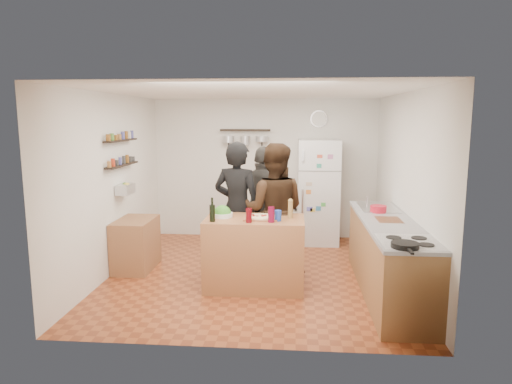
# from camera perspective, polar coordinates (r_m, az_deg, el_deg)

# --- Properties ---
(room_shell) EXTENTS (4.20, 4.20, 4.20)m
(room_shell) POSITION_cam_1_polar(r_m,az_deg,el_deg) (6.58, 0.20, 1.26)
(room_shell) COLOR brown
(room_shell) RESTS_ON ground
(prep_island) EXTENTS (1.25, 0.72, 0.91)m
(prep_island) POSITION_cam_1_polar(r_m,az_deg,el_deg) (5.88, -0.18, -7.64)
(prep_island) COLOR #995C38
(prep_island) RESTS_ON floor
(pizza_board) EXTENTS (0.42, 0.34, 0.02)m
(pizza_board) POSITION_cam_1_polar(r_m,az_deg,el_deg) (5.74, 0.60, -3.27)
(pizza_board) COLOR brown
(pizza_board) RESTS_ON prep_island
(pizza) EXTENTS (0.34, 0.34, 0.02)m
(pizza) POSITION_cam_1_polar(r_m,az_deg,el_deg) (5.74, 0.60, -3.09)
(pizza) COLOR beige
(pizza) RESTS_ON pizza_board
(salad_bowl) EXTENTS (0.27, 0.27, 0.05)m
(salad_bowl) POSITION_cam_1_polar(r_m,az_deg,el_deg) (5.86, -4.24, -2.87)
(salad_bowl) COLOR silver
(salad_bowl) RESTS_ON prep_island
(wine_bottle) EXTENTS (0.07, 0.07, 0.21)m
(wine_bottle) POSITION_cam_1_polar(r_m,az_deg,el_deg) (5.60, -5.48, -2.65)
(wine_bottle) COLOR black
(wine_bottle) RESTS_ON prep_island
(wine_glass_near) EXTENTS (0.07, 0.07, 0.18)m
(wine_glass_near) POSITION_cam_1_polar(r_m,az_deg,el_deg) (5.52, -0.91, -2.95)
(wine_glass_near) COLOR #52070D
(wine_glass_near) RESTS_ON prep_island
(wine_glass_far) EXTENTS (0.08, 0.08, 0.19)m
(wine_glass_far) POSITION_cam_1_polar(r_m,az_deg,el_deg) (5.54, 1.92, -2.84)
(wine_glass_far) COLOR maroon
(wine_glass_far) RESTS_ON prep_island
(pepper_mill) EXTENTS (0.06, 0.06, 0.20)m
(pepper_mill) POSITION_cam_1_polar(r_m,az_deg,el_deg) (5.78, 4.32, -2.31)
(pepper_mill) COLOR olive
(pepper_mill) RESTS_ON prep_island
(salt_canister) EXTENTS (0.08, 0.08, 0.13)m
(salt_canister) POSITION_cam_1_polar(r_m,az_deg,el_deg) (5.62, 2.77, -2.97)
(salt_canister) COLOR #1C3E9C
(salt_canister) RESTS_ON prep_island
(person_left) EXTENTS (0.77, 0.60, 1.86)m
(person_left) POSITION_cam_1_polar(r_m,az_deg,el_deg) (6.32, -2.34, -2.05)
(person_left) COLOR black
(person_left) RESTS_ON floor
(person_center) EXTENTS (0.95, 0.77, 1.83)m
(person_center) POSITION_cam_1_polar(r_m,az_deg,el_deg) (6.24, 2.21, -2.30)
(person_center) COLOR black
(person_center) RESTS_ON floor
(person_back) EXTENTS (1.11, 0.76, 1.76)m
(person_back) POSITION_cam_1_polar(r_m,az_deg,el_deg) (6.79, 1.01, -1.68)
(person_back) COLOR #292725
(person_back) RESTS_ON floor
(counter_run) EXTENTS (0.63, 2.63, 0.90)m
(counter_run) POSITION_cam_1_polar(r_m,az_deg,el_deg) (5.94, 16.20, -7.90)
(counter_run) COLOR #9E7042
(counter_run) RESTS_ON floor
(stove_top) EXTENTS (0.60, 0.62, 0.02)m
(stove_top) POSITION_cam_1_polar(r_m,az_deg,el_deg) (4.93, 18.61, -5.99)
(stove_top) COLOR white
(stove_top) RESTS_ON counter_run
(skillet) EXTENTS (0.27, 0.27, 0.05)m
(skillet) POSITION_cam_1_polar(r_m,az_deg,el_deg) (4.67, 18.13, -6.33)
(skillet) COLOR black
(skillet) RESTS_ON stove_top
(sink) EXTENTS (0.50, 0.80, 0.03)m
(sink) POSITION_cam_1_polar(r_m,az_deg,el_deg) (6.64, 14.94, -1.92)
(sink) COLOR silver
(sink) RESTS_ON counter_run
(cutting_board) EXTENTS (0.30, 0.40, 0.02)m
(cutting_board) POSITION_cam_1_polar(r_m,az_deg,el_deg) (5.89, 16.27, -3.43)
(cutting_board) COLOR brown
(cutting_board) RESTS_ON counter_run
(red_bowl) EXTENTS (0.21, 0.21, 0.09)m
(red_bowl) POSITION_cam_1_polar(r_m,az_deg,el_deg) (6.30, 15.04, -2.06)
(red_bowl) COLOR red
(red_bowl) RESTS_ON counter_run
(fridge) EXTENTS (0.70, 0.68, 1.80)m
(fridge) POSITION_cam_1_polar(r_m,az_deg,el_deg) (7.98, 7.79, 0.03)
(fridge) COLOR white
(fridge) RESTS_ON floor
(wall_clock) EXTENTS (0.30, 0.03, 0.30)m
(wall_clock) POSITION_cam_1_polar(r_m,az_deg,el_deg) (8.20, 7.86, 9.05)
(wall_clock) COLOR silver
(wall_clock) RESTS_ON back_wall
(spice_shelf_lower) EXTENTS (0.12, 1.00, 0.02)m
(spice_shelf_lower) POSITION_cam_1_polar(r_m,az_deg,el_deg) (6.80, -16.39, 3.26)
(spice_shelf_lower) COLOR black
(spice_shelf_lower) RESTS_ON left_wall
(spice_shelf_upper) EXTENTS (0.12, 1.00, 0.02)m
(spice_shelf_upper) POSITION_cam_1_polar(r_m,az_deg,el_deg) (6.77, -16.52, 6.20)
(spice_shelf_upper) COLOR black
(spice_shelf_upper) RESTS_ON left_wall
(produce_basket) EXTENTS (0.18, 0.35, 0.14)m
(produce_basket) POSITION_cam_1_polar(r_m,az_deg,el_deg) (6.83, -16.02, 0.34)
(produce_basket) COLOR silver
(produce_basket) RESTS_ON left_wall
(side_table) EXTENTS (0.50, 0.80, 0.73)m
(side_table) POSITION_cam_1_polar(r_m,az_deg,el_deg) (6.84, -14.78, -6.32)
(side_table) COLOR #95653E
(side_table) RESTS_ON floor
(pot_rack) EXTENTS (0.90, 0.04, 0.04)m
(pot_rack) POSITION_cam_1_polar(r_m,az_deg,el_deg) (8.16, -1.37, 7.73)
(pot_rack) COLOR black
(pot_rack) RESTS_ON back_wall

